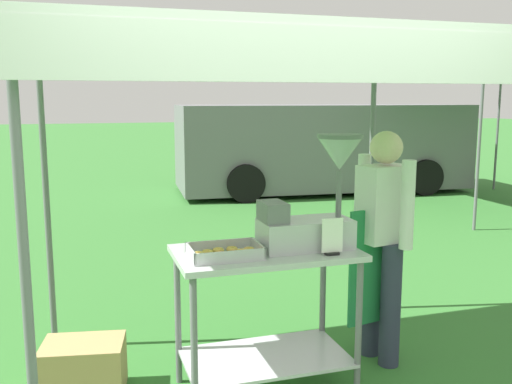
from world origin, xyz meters
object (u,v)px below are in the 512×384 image
(donut_cart, at_px, (266,292))
(vendor, at_px, (382,235))
(neighbour_tent, at_px, (497,73))
(stall_canopy, at_px, (261,54))
(donut_tray, at_px, (225,254))
(menu_sign, at_px, (332,240))
(donut_fryer, at_px, (314,205))
(van_grey, at_px, (321,146))
(supply_crate, at_px, (84,368))

(donut_cart, bearing_deg, vendor, 10.98)
(vendor, bearing_deg, neighbour_tent, 44.49)
(stall_canopy, distance_m, vendor, 1.49)
(donut_tray, bearing_deg, neighbour_tent, 39.65)
(menu_sign, xyz_separation_m, vendor, (0.56, 0.39, -0.10))
(stall_canopy, distance_m, donut_tray, 1.20)
(donut_fryer, height_order, neighbour_tent, neighbour_tent)
(donut_cart, bearing_deg, stall_canopy, 90.00)
(donut_fryer, distance_m, van_grey, 7.88)
(stall_canopy, relative_size, menu_sign, 12.70)
(van_grey, bearing_deg, neighbour_tent, -49.73)
(supply_crate, bearing_deg, donut_cart, -15.31)
(stall_canopy, height_order, donut_cart, stall_canopy)
(stall_canopy, bearing_deg, menu_sign, -42.96)
(stall_canopy, bearing_deg, van_grey, 63.50)
(stall_canopy, xyz_separation_m, donut_tray, (-0.28, -0.18, -1.15))
(menu_sign, bearing_deg, donut_cart, 147.40)
(donut_tray, bearing_deg, vendor, 12.43)
(neighbour_tent, bearing_deg, stall_canopy, -140.06)
(donut_tray, relative_size, neighbour_tent, 0.13)
(neighbour_tent, bearing_deg, menu_sign, -136.40)
(donut_tray, distance_m, supply_crate, 1.18)
(donut_tray, height_order, neighbour_tent, neighbour_tent)
(van_grey, bearing_deg, donut_tray, -117.67)
(menu_sign, xyz_separation_m, supply_crate, (-1.43, 0.52, -0.84))
(vendor, xyz_separation_m, supply_crate, (-1.99, 0.12, -0.74))
(menu_sign, bearing_deg, donut_fryer, 100.46)
(menu_sign, height_order, supply_crate, menu_sign)
(van_grey, bearing_deg, supply_crate, -123.91)
(vendor, height_order, neighbour_tent, neighbour_tent)
(van_grey, bearing_deg, donut_fryer, -114.11)
(donut_tray, relative_size, menu_sign, 1.90)
(donut_fryer, xyz_separation_m, vendor, (0.59, 0.20, -0.28))
(donut_tray, distance_m, donut_fryer, 0.64)
(vendor, bearing_deg, donut_cart, -169.02)
(stall_canopy, relative_size, supply_crate, 5.08)
(supply_crate, bearing_deg, menu_sign, -19.81)
(donut_fryer, bearing_deg, van_grey, 65.89)
(donut_fryer, bearing_deg, neighbour_tent, 42.29)
(vendor, xyz_separation_m, van_grey, (2.62, 6.99, -0.02))
(donut_fryer, xyz_separation_m, menu_sign, (0.03, -0.19, -0.18))
(stall_canopy, relative_size, neighbour_tent, 0.89)
(stall_canopy, height_order, menu_sign, stall_canopy)
(vendor, height_order, supply_crate, vendor)
(donut_tray, xyz_separation_m, neighbour_tent, (5.84, 4.84, 1.29))
(donut_cart, relative_size, neighbour_tent, 0.35)
(vendor, bearing_deg, donut_fryer, -161.29)
(donut_tray, relative_size, van_grey, 0.07)
(donut_tray, distance_m, vendor, 1.20)
(donut_cart, height_order, van_grey, van_grey)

